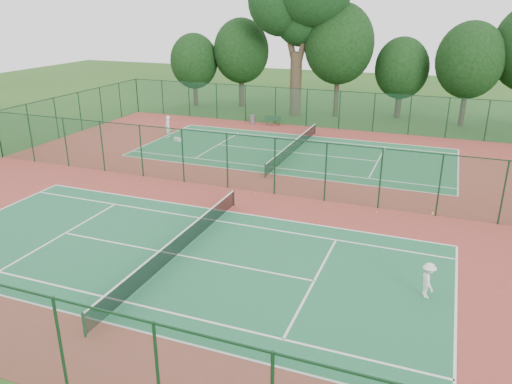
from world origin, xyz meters
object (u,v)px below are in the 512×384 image
trash_bin (252,120)px  big_tree (300,0)px  kit_bag (177,139)px  player_near (428,280)px  player_far (168,127)px  bench (273,120)px

trash_bin → big_tree: bearing=63.8°
big_tree → kit_bag: bearing=-114.5°
kit_bag → player_near: bearing=-15.5°
player_near → player_far: 28.63m
trash_bin → player_near: bearing=-55.8°
player_far → bench: size_ratio=1.19×
player_far → bench: player_far is taller
bench → kit_bag: (-5.54, -8.41, -0.34)m
trash_bin → player_far: bearing=-122.8°
bench → kit_bag: bench is taller
kit_bag → big_tree: (6.26, 13.72, 10.98)m
bench → big_tree: big_tree is taller
trash_bin → kit_bag: 8.91m
player_near → player_far: bearing=31.2°
player_near → trash_bin: bearing=14.7°
player_near → big_tree: big_tree is taller
bench → kit_bag: size_ratio=2.07×
player_near → bench: bearing=11.3°
player_near → player_far: size_ratio=0.77×
trash_bin → bench: size_ratio=0.55×
player_near → big_tree: bearing=5.7°
player_near → trash_bin: size_ratio=1.67×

